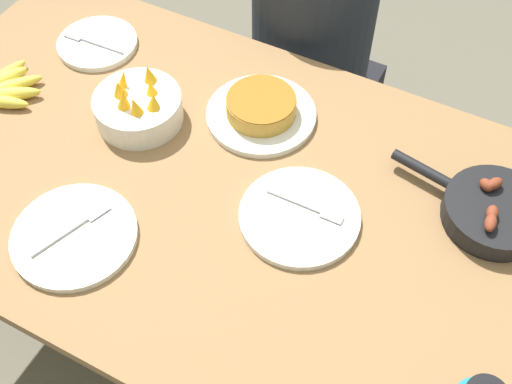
{
  "coord_description": "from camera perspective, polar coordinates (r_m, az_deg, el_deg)",
  "views": [
    {
      "loc": [
        0.38,
        -0.73,
        1.86
      ],
      "look_at": [
        0.0,
        0.0,
        0.77
      ],
      "focal_mm": 45.0,
      "sensor_mm": 36.0,
      "label": 1
    }
  ],
  "objects": [
    {
      "name": "ground_plane",
      "position": [
        2.04,
        0.0,
        -13.03
      ],
      "size": [
        14.0,
        14.0,
        0.0
      ],
      "primitive_type": "plane",
      "color": "#666051"
    },
    {
      "name": "empty_plate_mid_edge",
      "position": [
        1.39,
        -15.84,
        -3.76
      ],
      "size": [
        0.26,
        0.26,
        0.02
      ],
      "color": "silver",
      "rests_on": "dining_table"
    },
    {
      "name": "empty_plate_far_left",
      "position": [
        1.37,
        3.85,
        -2.25
      ],
      "size": [
        0.26,
        0.26,
        0.02
      ],
      "color": "silver",
      "rests_on": "dining_table"
    },
    {
      "name": "skillet",
      "position": [
        1.44,
        20.26,
        -1.57
      ],
      "size": [
        0.35,
        0.22,
        0.08
      ],
      "rotation": [
        0.0,
        0.0,
        2.96
      ],
      "color": "black",
      "rests_on": "dining_table"
    },
    {
      "name": "person_figure",
      "position": [
        2.06,
        4.73,
        10.82
      ],
      "size": [
        0.4,
        0.4,
        1.19
      ],
      "color": "black",
      "rests_on": "ground_plane"
    },
    {
      "name": "frittata_plate_center",
      "position": [
        1.54,
        0.46,
        7.32
      ],
      "size": [
        0.27,
        0.27,
        0.06
      ],
      "color": "silver",
      "rests_on": "dining_table"
    },
    {
      "name": "banana_bunch",
      "position": [
        1.72,
        -21.74,
        8.5
      ],
      "size": [
        0.17,
        0.19,
        0.04
      ],
      "color": "gold",
      "rests_on": "dining_table"
    },
    {
      "name": "dining_table",
      "position": [
        1.47,
        0.0,
        -2.69
      ],
      "size": [
        1.86,
        0.94,
        0.74
      ],
      "color": "olive",
      "rests_on": "ground_plane"
    },
    {
      "name": "fruit_bowl_citrus",
      "position": [
        1.55,
        -10.43,
        7.47
      ],
      "size": [
        0.21,
        0.21,
        0.12
      ],
      "color": "silver",
      "rests_on": "dining_table"
    },
    {
      "name": "empty_plate_near_front",
      "position": [
        1.79,
        -13.93,
        12.7
      ],
      "size": [
        0.21,
        0.21,
        0.02
      ],
      "color": "silver",
      "rests_on": "dining_table"
    }
  ]
}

